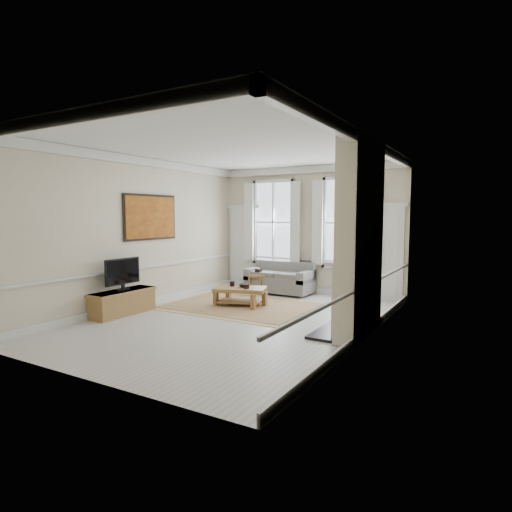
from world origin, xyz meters
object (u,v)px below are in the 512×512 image
Objects in this scene: coffee_table at (240,291)px; tv_stand at (123,302)px; sofa at (281,280)px; side_table at (258,278)px.

tv_stand is (-1.70, -1.96, -0.10)m from coffee_table.
side_table is (-0.49, -0.34, 0.06)m from sofa.
sofa is 0.61m from side_table.
tv_stand is at bearing -151.55° from coffee_table.
side_table is 1.68m from coffee_table.
tv_stand is at bearing -109.25° from side_table.
side_table is at bearing 70.75° from tv_stand.
side_table is 0.38× the size of tv_stand.
tv_stand reaches higher than coffee_table.
coffee_table is (0.45, -1.62, -0.06)m from side_table.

